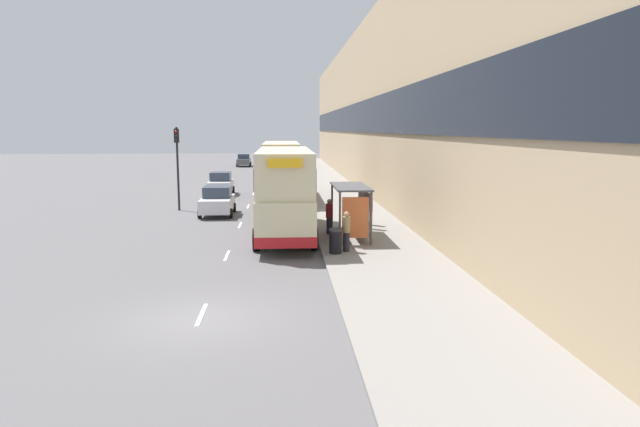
{
  "coord_description": "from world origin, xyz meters",
  "views": [
    {
      "loc": [
        2.35,
        -15.52,
        5.3
      ],
      "look_at": [
        4.36,
        14.41,
        0.83
      ],
      "focal_mm": 32.0,
      "sensor_mm": 36.0,
      "label": 1
    }
  ],
  "objects_px": {
    "car_2": "(217,201)",
    "car_1": "(244,160)",
    "bus_shelter": "(355,202)",
    "pedestrian_at_shelter": "(329,216)",
    "double_decker_bus_near": "(285,191)",
    "double_decker_bus_ahead": "(281,170)",
    "pedestrian_1": "(346,231)",
    "car_0": "(278,161)",
    "car_3": "(221,184)",
    "traffic_light_far_kerb": "(177,155)",
    "pedestrian_2": "(369,211)",
    "litter_bin": "(335,241)",
    "pedestrian_3": "(368,208)"
  },
  "relations": [
    {
      "from": "double_decker_bus_near",
      "to": "car_2",
      "type": "height_order",
      "value": "double_decker_bus_near"
    },
    {
      "from": "bus_shelter",
      "to": "car_0",
      "type": "bearing_deg",
      "value": 94.26
    },
    {
      "from": "car_3",
      "to": "pedestrian_at_shelter",
      "type": "height_order",
      "value": "pedestrian_at_shelter"
    },
    {
      "from": "car_0",
      "to": "traffic_light_far_kerb",
      "type": "distance_m",
      "value": 41.64
    },
    {
      "from": "double_decker_bus_near",
      "to": "traffic_light_far_kerb",
      "type": "height_order",
      "value": "traffic_light_far_kerb"
    },
    {
      "from": "bus_shelter",
      "to": "pedestrian_at_shelter",
      "type": "xyz_separation_m",
      "value": [
        -1.11,
        1.17,
        -0.84
      ]
    },
    {
      "from": "car_0",
      "to": "pedestrian_at_shelter",
      "type": "relative_size",
      "value": 2.51
    },
    {
      "from": "double_decker_bus_near",
      "to": "double_decker_bus_ahead",
      "type": "distance_m",
      "value": 14.49
    },
    {
      "from": "double_decker_bus_near",
      "to": "traffic_light_far_kerb",
      "type": "bearing_deg",
      "value": 125.33
    },
    {
      "from": "pedestrian_at_shelter",
      "to": "traffic_light_far_kerb",
      "type": "xyz_separation_m",
      "value": [
        -9.06,
        9.87,
        2.58
      ]
    },
    {
      "from": "pedestrian_3",
      "to": "car_1",
      "type": "bearing_deg",
      "value": 101.03
    },
    {
      "from": "double_decker_bus_near",
      "to": "car_3",
      "type": "height_order",
      "value": "double_decker_bus_near"
    },
    {
      "from": "pedestrian_1",
      "to": "pedestrian_2",
      "type": "xyz_separation_m",
      "value": [
        1.8,
        5.4,
        0.07
      ]
    },
    {
      "from": "bus_shelter",
      "to": "car_3",
      "type": "xyz_separation_m",
      "value": [
        -8.37,
        19.84,
        -0.98
      ]
    },
    {
      "from": "double_decker_bus_near",
      "to": "pedestrian_1",
      "type": "xyz_separation_m",
      "value": [
        2.58,
        -4.21,
        -1.27
      ]
    },
    {
      "from": "traffic_light_far_kerb",
      "to": "car_0",
      "type": "bearing_deg",
      "value": 81.29
    },
    {
      "from": "car_1",
      "to": "traffic_light_far_kerb",
      "type": "distance_m",
      "value": 44.28
    },
    {
      "from": "car_2",
      "to": "car_1",
      "type": "bearing_deg",
      "value": -88.28
    },
    {
      "from": "pedestrian_at_shelter",
      "to": "litter_bin",
      "type": "height_order",
      "value": "pedestrian_at_shelter"
    },
    {
      "from": "double_decker_bus_ahead",
      "to": "car_1",
      "type": "xyz_separation_m",
      "value": [
        -5.35,
        39.38,
        -1.42
      ]
    },
    {
      "from": "car_0",
      "to": "pedestrian_1",
      "type": "distance_m",
      "value": 55.08
    },
    {
      "from": "pedestrian_1",
      "to": "traffic_light_far_kerb",
      "type": "relative_size",
      "value": 0.32
    },
    {
      "from": "pedestrian_1",
      "to": "pedestrian_2",
      "type": "distance_m",
      "value": 5.69
    },
    {
      "from": "bus_shelter",
      "to": "pedestrian_1",
      "type": "relative_size",
      "value": 2.46
    },
    {
      "from": "pedestrian_2",
      "to": "litter_bin",
      "type": "relative_size",
      "value": 1.76
    },
    {
      "from": "double_decker_bus_near",
      "to": "pedestrian_3",
      "type": "distance_m",
      "value": 5.25
    },
    {
      "from": "traffic_light_far_kerb",
      "to": "pedestrian_1",
      "type": "bearing_deg",
      "value": -55.8
    },
    {
      "from": "double_decker_bus_ahead",
      "to": "litter_bin",
      "type": "height_order",
      "value": "double_decker_bus_ahead"
    },
    {
      "from": "bus_shelter",
      "to": "pedestrian_at_shelter",
      "type": "relative_size",
      "value": 2.4
    },
    {
      "from": "pedestrian_1",
      "to": "car_0",
      "type": "bearing_deg",
      "value": 93.29
    },
    {
      "from": "traffic_light_far_kerb",
      "to": "double_decker_bus_ahead",
      "type": "bearing_deg",
      "value": 35.54
    },
    {
      "from": "pedestrian_1",
      "to": "pedestrian_2",
      "type": "relative_size",
      "value": 0.93
    },
    {
      "from": "car_1",
      "to": "car_2",
      "type": "xyz_separation_m",
      "value": [
        1.4,
        -46.45,
        0.01
      ]
    },
    {
      "from": "bus_shelter",
      "to": "litter_bin",
      "type": "distance_m",
      "value": 3.68
    },
    {
      "from": "double_decker_bus_near",
      "to": "car_1",
      "type": "distance_m",
      "value": 54.18
    },
    {
      "from": "bus_shelter",
      "to": "pedestrian_3",
      "type": "bearing_deg",
      "value": 71.85
    },
    {
      "from": "bus_shelter",
      "to": "pedestrian_2",
      "type": "distance_m",
      "value": 2.86
    },
    {
      "from": "car_0",
      "to": "litter_bin",
      "type": "height_order",
      "value": "car_0"
    },
    {
      "from": "bus_shelter",
      "to": "double_decker_bus_ahead",
      "type": "height_order",
      "value": "double_decker_bus_ahead"
    },
    {
      "from": "double_decker_bus_near",
      "to": "pedestrian_at_shelter",
      "type": "xyz_separation_m",
      "value": [
        2.19,
        -0.17,
        -1.25
      ]
    },
    {
      "from": "litter_bin",
      "to": "traffic_light_far_kerb",
      "type": "height_order",
      "value": "traffic_light_far_kerb"
    },
    {
      "from": "bus_shelter",
      "to": "car_1",
      "type": "xyz_separation_m",
      "value": [
        -8.81,
        55.22,
        -1.01
      ]
    },
    {
      "from": "car_1",
      "to": "car_3",
      "type": "bearing_deg",
      "value": 90.71
    },
    {
      "from": "car_3",
      "to": "pedestrian_2",
      "type": "height_order",
      "value": "pedestrian_2"
    },
    {
      "from": "car_3",
      "to": "traffic_light_far_kerb",
      "type": "bearing_deg",
      "value": 78.45
    },
    {
      "from": "pedestrian_1",
      "to": "litter_bin",
      "type": "height_order",
      "value": "pedestrian_1"
    },
    {
      "from": "double_decker_bus_near",
      "to": "litter_bin",
      "type": "height_order",
      "value": "double_decker_bus_near"
    },
    {
      "from": "bus_shelter",
      "to": "double_decker_bus_ahead",
      "type": "relative_size",
      "value": 0.37
    },
    {
      "from": "car_1",
      "to": "car_2",
      "type": "relative_size",
      "value": 0.98
    },
    {
      "from": "car_3",
      "to": "litter_bin",
      "type": "relative_size",
      "value": 3.65
    }
  ]
}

